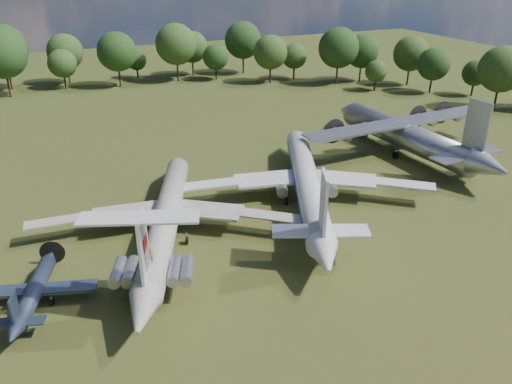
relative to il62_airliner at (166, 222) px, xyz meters
name	(u,v)px	position (x,y,z in m)	size (l,w,h in m)	color
ground	(206,231)	(4.85, -0.45, -2.18)	(300.00, 300.00, 0.00)	#263F15
il62_airliner	(166,222)	(0.00, 0.00, 0.00)	(34.19, 44.45, 4.36)	#B6B6B1
tu104_jet	(306,186)	(20.82, 2.00, 0.23)	(36.09, 48.12, 4.81)	silver
an12_transport	(405,139)	(45.87, 11.80, 0.66)	(38.66, 43.21, 5.69)	gray
small_prop_west	(35,294)	(-15.51, -7.72, -0.98)	(12.02, 16.38, 2.40)	black
person_on_il62	(150,255)	(-4.34, -11.41, 2.96)	(0.57, 0.37, 1.56)	brown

